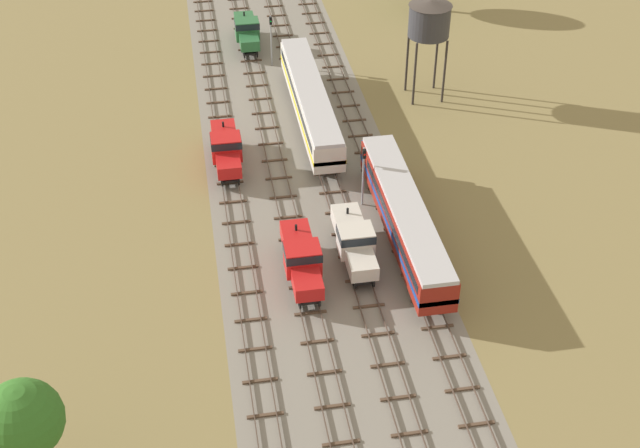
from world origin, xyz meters
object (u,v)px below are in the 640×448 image
at_px(shunter_loco_centre_left_near, 355,240).
at_px(shunter_loco_far_left_midfar, 226,147).
at_px(water_tower, 429,19).
at_px(signal_post_near, 271,35).
at_px(passenger_coach_centre_left_far, 310,100).
at_px(shunter_loco_left_nearest, 302,258).
at_px(diesel_railcar_centre_mid, 405,216).
at_px(signal_post_nearest, 363,170).
at_px(shunter_loco_left_farther, 247,30).

bearing_deg(shunter_loco_centre_left_near, shunter_loco_far_left_midfar, 119.76).
bearing_deg(water_tower, signal_post_near, 146.77).
distance_m(shunter_loco_centre_left_near, passenger_coach_centre_left_far, 21.83).
xyz_separation_m(shunter_loco_left_nearest, shunter_loco_centre_left_near, (4.39, 1.48, 0.00)).
relative_size(diesel_railcar_centre_mid, signal_post_nearest, 3.56).
height_order(signal_post_nearest, signal_post_near, signal_post_near).
xyz_separation_m(diesel_railcar_centre_mid, signal_post_near, (-6.58, 33.40, 1.08)).
bearing_deg(signal_post_nearest, shunter_loco_centre_left_near, -106.84).
bearing_deg(shunter_loco_far_left_midfar, shunter_loco_left_nearest, -75.38).
distance_m(water_tower, signal_post_nearest, 21.42).
height_order(shunter_loco_far_left_midfar, shunter_loco_left_farther, same).
distance_m(shunter_loco_left_farther, water_tower, 23.61).
bearing_deg(water_tower, shunter_loco_centre_left_near, -116.34).
bearing_deg(water_tower, passenger_coach_centre_left_far, -164.26).
bearing_deg(water_tower, signal_post_nearest, -119.77).
height_order(shunter_loco_left_nearest, shunter_loco_left_farther, same).
relative_size(passenger_coach_centre_left_far, signal_post_nearest, 3.82).
xyz_separation_m(passenger_coach_centre_left_far, water_tower, (12.55, 3.54, 5.90)).
xyz_separation_m(diesel_railcar_centre_mid, passenger_coach_centre_left_far, (-4.39, 20.20, 0.02)).
height_order(shunter_loco_far_left_midfar, water_tower, water_tower).
xyz_separation_m(shunter_loco_left_nearest, shunter_loco_far_left_midfar, (-4.39, 16.83, 0.00)).
bearing_deg(signal_post_near, shunter_loco_left_nearest, -93.44).
distance_m(water_tower, signal_post_near, 18.28).
height_order(shunter_loco_far_left_midfar, passenger_coach_centre_left_far, passenger_coach_centre_left_far).
height_order(shunter_loco_left_farther, signal_post_nearest, signal_post_nearest).
relative_size(signal_post_nearest, signal_post_near, 0.99).
bearing_deg(shunter_loco_centre_left_near, diesel_railcar_centre_mid, 20.23).
xyz_separation_m(water_tower, signal_post_nearest, (-10.36, -18.11, -4.88)).
distance_m(shunter_loco_centre_left_near, diesel_railcar_centre_mid, 4.71).
distance_m(shunter_loco_left_nearest, water_tower, 32.40).
distance_m(passenger_coach_centre_left_far, signal_post_nearest, 14.77).
bearing_deg(shunter_loco_far_left_midfar, signal_post_near, 71.49).
bearing_deg(shunter_loco_left_nearest, shunter_loco_centre_left_near, 18.63).
bearing_deg(signal_post_nearest, signal_post_near, 98.98).
distance_m(shunter_loco_left_nearest, shunter_loco_far_left_midfar, 17.39).
distance_m(shunter_loco_left_nearest, shunter_loco_centre_left_near, 4.63).
xyz_separation_m(shunter_loco_far_left_midfar, water_tower, (21.33, 10.01, 6.51)).
relative_size(shunter_loco_left_farther, water_tower, 0.81).
height_order(shunter_loco_centre_left_near, signal_post_nearest, signal_post_nearest).
relative_size(shunter_loco_left_nearest, signal_post_nearest, 1.47).
bearing_deg(shunter_loco_left_nearest, shunter_loco_far_left_midfar, 104.62).
xyz_separation_m(shunter_loco_centre_left_near, water_tower, (12.55, 25.36, 6.51)).
bearing_deg(shunter_loco_centre_left_near, signal_post_nearest, 73.16).
bearing_deg(shunter_loco_far_left_midfar, shunter_loco_centre_left_near, -60.24).
relative_size(diesel_railcar_centre_mid, shunter_loco_far_left_midfar, 2.42).
bearing_deg(signal_post_near, shunter_loco_far_left_midfar, -108.51).
height_order(shunter_loco_left_farther, signal_post_near, signal_post_near).
bearing_deg(water_tower, diesel_railcar_centre_mid, -108.98).
height_order(shunter_loco_left_farther, water_tower, water_tower).
bearing_deg(signal_post_near, passenger_coach_centre_left_far, -80.56).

